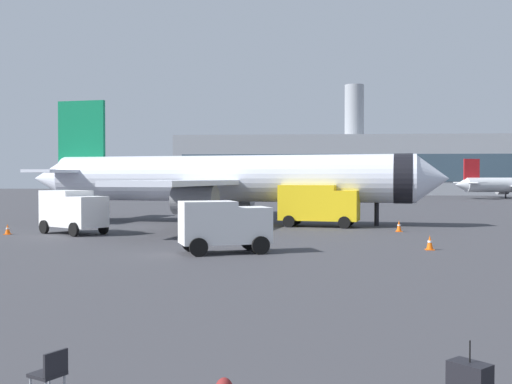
# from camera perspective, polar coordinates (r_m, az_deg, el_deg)

# --- Properties ---
(airplane_at_gate) EXTENTS (35.66, 32.34, 10.50)m
(airplane_at_gate) POSITION_cam_1_polar(r_m,az_deg,el_deg) (50.48, -2.80, 1.22)
(airplane_at_gate) COLOR silver
(airplane_at_gate) RESTS_ON ground
(service_truck) EXTENTS (5.20, 4.54, 2.90)m
(service_truck) POSITION_cam_1_polar(r_m,az_deg,el_deg) (42.66, -16.73, -1.60)
(service_truck) COLOR white
(service_truck) RESTS_ON ground
(fuel_truck) EXTENTS (6.37, 3.74, 3.20)m
(fuel_truck) POSITION_cam_1_polar(r_m,az_deg,el_deg) (47.05, 5.82, -1.09)
(fuel_truck) COLOR yellow
(fuel_truck) RESTS_ON ground
(cargo_van) EXTENTS (4.82, 3.55, 2.60)m
(cargo_van) POSITION_cam_1_polar(r_m,az_deg,el_deg) (30.41, -3.04, -3.01)
(cargo_van) COLOR white
(cargo_van) RESTS_ON ground
(safety_cone_near) EXTENTS (0.44, 0.44, 0.81)m
(safety_cone_near) POSITION_cam_1_polar(r_m,az_deg,el_deg) (52.69, -5.29, -2.32)
(safety_cone_near) COLOR #F2590C
(safety_cone_near) RESTS_ON ground
(safety_cone_mid) EXTENTS (0.44, 0.44, 0.77)m
(safety_cone_mid) POSITION_cam_1_polar(r_m,az_deg,el_deg) (33.03, 15.92, -4.58)
(safety_cone_mid) COLOR #F2590C
(safety_cone_mid) RESTS_ON ground
(safety_cone_far) EXTENTS (0.44, 0.44, 0.79)m
(safety_cone_far) POSITION_cam_1_polar(r_m,az_deg,el_deg) (43.64, 13.21, -3.12)
(safety_cone_far) COLOR #F2590C
(safety_cone_far) RESTS_ON ground
(safety_cone_outer) EXTENTS (0.44, 0.44, 0.70)m
(safety_cone_outer) POSITION_cam_1_polar(r_m,az_deg,el_deg) (43.62, -22.18, -3.25)
(safety_cone_outer) COLOR #F2590C
(safety_cone_outer) RESTS_ON ground
(rolling_suitcase) EXTENTS (0.73, 0.74, 1.10)m
(rolling_suitcase) POSITION_cam_1_polar(r_m,az_deg,el_deg) (10.99, 19.32, -16.55)
(rolling_suitcase) COLOR black
(rolling_suitcase) RESTS_ON ground
(gate_chair) EXTENTS (0.65, 0.65, 0.86)m
(gate_chair) POSITION_cam_1_polar(r_m,az_deg,el_deg) (11.21, -18.64, -15.60)
(gate_chair) COLOR black
(gate_chair) RESTS_ON ground
(terminal_building) EXTENTS (80.36, 20.27, 25.12)m
(terminal_building) POSITION_cam_1_polar(r_m,az_deg,el_deg) (142.51, 9.12, 2.50)
(terminal_building) COLOR gray
(terminal_building) RESTS_ON ground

